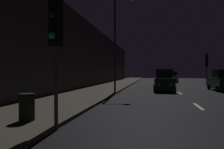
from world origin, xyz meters
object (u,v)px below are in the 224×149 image
object	(u,v)px
car_approaching_headlights	(164,81)
car_parked_right_far	(222,81)
traffic_light_far_right	(207,62)
streetlamp_overhead	(120,31)
traffic_light_near_left	(55,26)
trash_bin_curbside	(27,107)
car_distant_taillights	(172,77)

from	to	relation	value
car_approaching_headlights	car_parked_right_far	world-z (taller)	car_approaching_headlights
traffic_light_far_right	streetlamp_overhead	bearing A→B (deg)	-38.43
streetlamp_overhead	car_approaching_headlights	world-z (taller)	streetlamp_overhead
traffic_light_near_left	traffic_light_far_right	bearing A→B (deg)	165.65
traffic_light_far_right	car_approaching_headlights	xyz separation A→B (m)	(-6.55, -10.46, -2.30)
traffic_light_near_left	trash_bin_curbside	world-z (taller)	traffic_light_near_left
traffic_light_far_right	car_parked_right_far	world-z (taller)	traffic_light_far_right
streetlamp_overhead	car_parked_right_far	distance (m)	11.62
traffic_light_near_left	car_distant_taillights	world-z (taller)	traffic_light_near_left
trash_bin_curbside	car_parked_right_far	bearing A→B (deg)	54.38
trash_bin_curbside	car_distant_taillights	world-z (taller)	car_distant_taillights
traffic_light_far_right	car_parked_right_far	xyz separation A→B (m)	(-0.80, -8.98, -2.31)
car_distant_taillights	car_parked_right_far	size ratio (longest dim) A/B	0.97
streetlamp_overhead	car_approaching_headlights	size ratio (longest dim) A/B	1.91
car_approaching_headlights	car_distant_taillights	bearing A→B (deg)	172.04
traffic_light_far_right	car_distant_taillights	world-z (taller)	traffic_light_far_right
trash_bin_curbside	car_distant_taillights	bearing A→B (deg)	76.27
traffic_light_near_left	car_parked_right_far	world-z (taller)	traffic_light_near_left
car_parked_right_far	streetlamp_overhead	bearing A→B (deg)	118.09
traffic_light_far_right	car_distant_taillights	size ratio (longest dim) A/B	1.12
traffic_light_near_left	streetlamp_overhead	bearing A→B (deg)	-172.92
streetlamp_overhead	car_parked_right_far	xyz separation A→B (m)	(9.51, 5.08, -4.33)
traffic_light_near_left	trash_bin_curbside	bearing A→B (deg)	-98.72
traffic_light_near_left	car_approaching_headlights	xyz separation A→B (m)	(4.09, 14.42, -2.27)
traffic_light_far_right	trash_bin_curbside	xyz separation A→B (m)	(-11.91, -24.48, -2.66)
trash_bin_curbside	car_distant_taillights	xyz separation A→B (m)	(7.93, 32.46, 0.32)
car_parked_right_far	car_distant_taillights	bearing A→B (deg)	10.60
traffic_light_far_right	traffic_light_near_left	bearing A→B (deg)	-25.31
streetlamp_overhead	car_parked_right_far	size ratio (longest dim) A/B	1.94
traffic_light_near_left	car_distant_taillights	xyz separation A→B (m)	(6.67, 32.87, -2.31)
traffic_light_far_right	car_approaching_headlights	bearing A→B (deg)	-34.21
streetlamp_overhead	trash_bin_curbside	distance (m)	11.54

